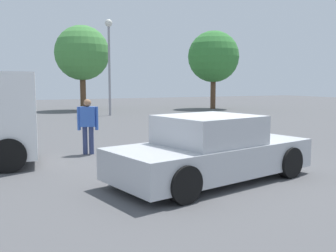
% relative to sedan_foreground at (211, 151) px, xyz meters
% --- Properties ---
extents(ground_plane, '(80.00, 80.00, 0.00)m').
position_rel_sedan_foreground_xyz_m(ground_plane, '(0.10, 0.29, -0.60)').
color(ground_plane, '#515154').
extents(sedan_foreground, '(4.50, 2.53, 1.32)m').
position_rel_sedan_foreground_xyz_m(sedan_foreground, '(0.00, 0.00, 0.00)').
color(sedan_foreground, '#B7BABF').
rests_on(sedan_foreground, ground_plane).
extents(dog, '(0.44, 0.63, 0.44)m').
position_rel_sedan_foreground_xyz_m(dog, '(2.17, 2.78, -0.32)').
color(dog, olive).
rests_on(dog, ground_plane).
extents(pedestrian, '(0.54, 0.37, 1.52)m').
position_rel_sedan_foreground_xyz_m(pedestrian, '(-1.49, 3.90, 0.29)').
color(pedestrian, navy).
rests_on(pedestrian, ground_plane).
extents(light_post_near, '(0.44, 0.44, 5.71)m').
position_rel_sedan_foreground_xyz_m(light_post_near, '(2.98, 15.86, 3.33)').
color(light_post_near, gray).
rests_on(light_post_near, ground_plane).
extents(tree_back_center, '(3.86, 3.86, 5.88)m').
position_rel_sedan_foreground_xyz_m(tree_back_center, '(11.95, 18.30, 3.33)').
color(tree_back_center, brown).
rests_on(tree_back_center, ground_plane).
extents(tree_back_right, '(3.86, 3.86, 6.01)m').
position_rel_sedan_foreground_xyz_m(tree_back_right, '(2.61, 20.95, 3.46)').
color(tree_back_right, brown).
rests_on(tree_back_right, ground_plane).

